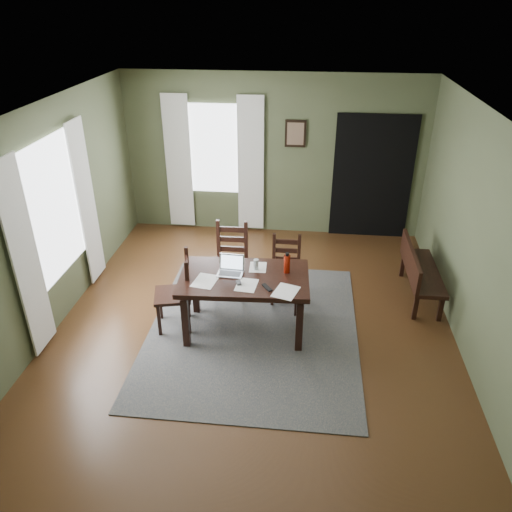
# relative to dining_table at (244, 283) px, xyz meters

# --- Properties ---
(ground) EXTENTS (5.00, 6.00, 0.01)m
(ground) POSITION_rel_dining_table_xyz_m (0.11, 0.01, -0.69)
(ground) COLOR #492C16
(room_shell) EXTENTS (5.02, 6.02, 2.71)m
(room_shell) POSITION_rel_dining_table_xyz_m (0.11, 0.01, 1.11)
(room_shell) COLOR #4C5537
(room_shell) RESTS_ON ground
(rug) EXTENTS (2.60, 3.20, 0.01)m
(rug) POSITION_rel_dining_table_xyz_m (0.11, 0.01, -0.68)
(rug) COLOR #474747
(rug) RESTS_ON ground
(dining_table) EXTENTS (1.59, 1.01, 0.77)m
(dining_table) POSITION_rel_dining_table_xyz_m (0.00, 0.00, 0.00)
(dining_table) COLOR black
(dining_table) RESTS_ON rug
(chair_end) EXTENTS (0.54, 0.53, 1.01)m
(chair_end) POSITION_rel_dining_table_xyz_m (-0.84, -0.00, -0.19)
(chair_end) COLOR black
(chair_end) RESTS_ON rug
(chair_back_left) EXTENTS (0.46, 0.46, 1.03)m
(chair_back_left) POSITION_rel_dining_table_xyz_m (-0.30, 0.86, -0.18)
(chair_back_left) COLOR black
(chair_back_left) RESTS_ON rug
(chair_back_right) EXTENTS (0.40, 0.40, 0.91)m
(chair_back_right) POSITION_rel_dining_table_xyz_m (0.46, 0.80, -0.24)
(chair_back_right) COLOR black
(chair_back_right) RESTS_ON rug
(bench) EXTENTS (0.42, 1.31, 0.74)m
(bench) POSITION_rel_dining_table_xyz_m (2.26, 1.04, -0.25)
(bench) COLOR black
(bench) RESTS_ON ground
(laptop) EXTENTS (0.32, 0.26, 0.21)m
(laptop) POSITION_rel_dining_table_xyz_m (-0.17, 0.08, 0.15)
(laptop) COLOR #B7B7BC
(laptop) RESTS_ON dining_table
(computer_mouse) EXTENTS (0.08, 0.10, 0.03)m
(computer_mouse) POSITION_rel_dining_table_xyz_m (-0.04, -0.18, 0.11)
(computer_mouse) COLOR #3F3F42
(computer_mouse) RESTS_ON dining_table
(tv_remote) EXTENTS (0.13, 0.17, 0.02)m
(tv_remote) POSITION_rel_dining_table_xyz_m (0.30, -0.24, 0.10)
(tv_remote) COLOR black
(tv_remote) RESTS_ON dining_table
(drinking_glass) EXTENTS (0.08, 0.08, 0.14)m
(drinking_glass) POSITION_rel_dining_table_xyz_m (0.12, 0.18, 0.16)
(drinking_glass) COLOR silver
(drinking_glass) RESTS_ON dining_table
(water_bottle) EXTENTS (0.09, 0.09, 0.27)m
(water_bottle) POSITION_rel_dining_table_xyz_m (0.50, 0.15, 0.22)
(water_bottle) COLOR #AA210D
(water_bottle) RESTS_ON dining_table
(paper_a) EXTENTS (0.31, 0.37, 0.00)m
(paper_a) POSITION_rel_dining_table_xyz_m (-0.44, -0.16, 0.10)
(paper_a) COLOR white
(paper_a) RESTS_ON dining_table
(paper_b) EXTENTS (0.34, 0.39, 0.00)m
(paper_b) POSITION_rel_dining_table_xyz_m (0.52, -0.29, 0.10)
(paper_b) COLOR white
(paper_b) RESTS_ON dining_table
(paper_c) EXTENTS (0.22, 0.28, 0.00)m
(paper_c) POSITION_rel_dining_table_xyz_m (0.14, 0.23, 0.10)
(paper_c) COLOR white
(paper_c) RESTS_ON dining_table
(paper_e) EXTENTS (0.26, 0.33, 0.00)m
(paper_e) POSITION_rel_dining_table_xyz_m (0.05, -0.20, 0.10)
(paper_e) COLOR white
(paper_e) RESTS_ON dining_table
(window_left) EXTENTS (0.01, 1.30, 1.70)m
(window_left) POSITION_rel_dining_table_xyz_m (-2.36, 0.21, 0.76)
(window_left) COLOR white
(window_left) RESTS_ON ground
(window_back) EXTENTS (1.00, 0.01, 1.50)m
(window_back) POSITION_rel_dining_table_xyz_m (-0.89, 2.98, 0.76)
(window_back) COLOR white
(window_back) RESTS_ON ground
(curtain_left_near) EXTENTS (0.03, 0.48, 2.30)m
(curtain_left_near) POSITION_rel_dining_table_xyz_m (-2.33, -0.61, 0.51)
(curtain_left_near) COLOR silver
(curtain_left_near) RESTS_ON ground
(curtain_left_far) EXTENTS (0.03, 0.48, 2.30)m
(curtain_left_far) POSITION_rel_dining_table_xyz_m (-2.33, 1.03, 0.51)
(curtain_left_far) COLOR silver
(curtain_left_far) RESTS_ON ground
(curtain_back_left) EXTENTS (0.44, 0.03, 2.30)m
(curtain_back_left) POSITION_rel_dining_table_xyz_m (-1.51, 2.95, 0.51)
(curtain_back_left) COLOR silver
(curtain_back_left) RESTS_ON ground
(curtain_back_right) EXTENTS (0.44, 0.03, 2.30)m
(curtain_back_right) POSITION_rel_dining_table_xyz_m (-0.27, 2.95, 0.51)
(curtain_back_right) COLOR silver
(curtain_back_right) RESTS_ON ground
(framed_picture) EXTENTS (0.34, 0.03, 0.44)m
(framed_picture) POSITION_rel_dining_table_xyz_m (0.46, 2.98, 1.06)
(framed_picture) COLOR black
(framed_picture) RESTS_ON ground
(doorway_back) EXTENTS (1.30, 0.03, 2.10)m
(doorway_back) POSITION_rel_dining_table_xyz_m (1.76, 2.98, 0.36)
(doorway_back) COLOR black
(doorway_back) RESTS_ON ground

